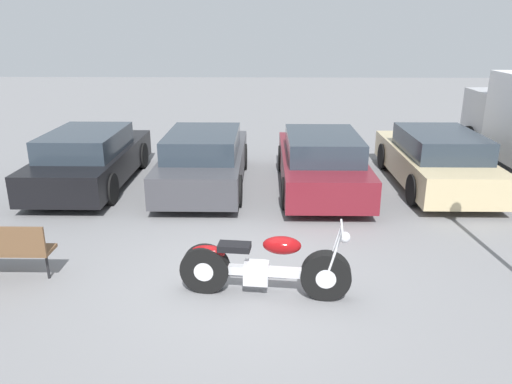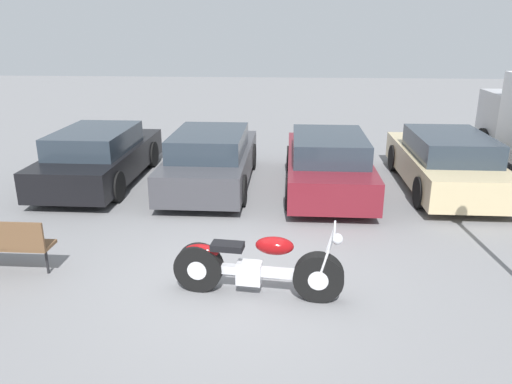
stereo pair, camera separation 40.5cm
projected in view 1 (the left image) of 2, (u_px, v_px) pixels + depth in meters
ground_plane at (249, 281)px, 7.28m from camera, size 60.00×60.00×0.00m
motorcycle at (262, 267)px, 6.81m from camera, size 2.35×0.69×1.05m
parked_car_black at (91, 158)px, 11.51m from camera, size 1.83×4.51×1.31m
parked_car_dark_grey at (205, 159)px, 11.41m from camera, size 1.83×4.51×1.31m
parked_car_maroon at (321, 162)px, 11.21m from camera, size 1.83×4.51×1.31m
parked_car_champagne at (435, 159)px, 11.42m from camera, size 1.83×4.51×1.31m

